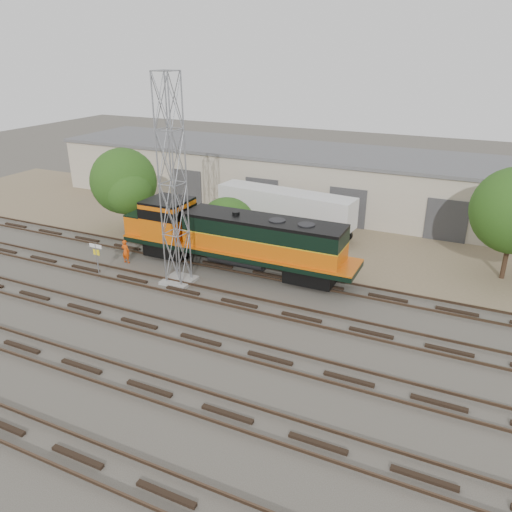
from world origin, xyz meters
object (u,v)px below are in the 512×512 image
at_px(locomotive, 232,237).
at_px(semi_trailer, 288,207).
at_px(signal_tower, 173,187).
at_px(worker, 126,251).

bearing_deg(locomotive, semi_trailer, 84.38).
xyz_separation_m(signal_tower, semi_trailer, (3.06, 11.64, -4.14)).
xyz_separation_m(signal_tower, worker, (-5.17, 1.07, -5.54)).
bearing_deg(locomotive, signal_tower, -123.66).
distance_m(locomotive, semi_trailer, 8.30).
xyz_separation_m(worker, semi_trailer, (8.24, 10.57, 1.39)).
bearing_deg(signal_tower, worker, 168.30).
distance_m(signal_tower, worker, 7.65).
relative_size(worker, semi_trailer, 0.15).
bearing_deg(semi_trailer, signal_tower, -98.77).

